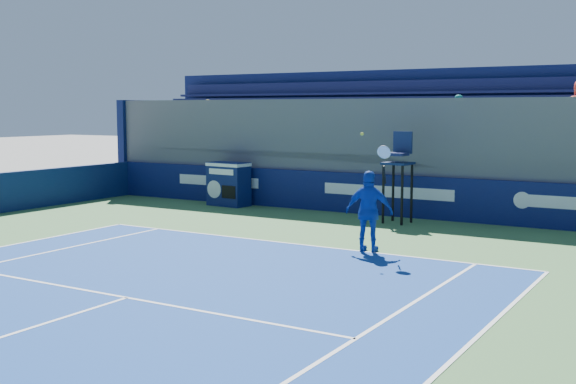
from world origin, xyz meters
The scene contains 5 objects.
back_hoarding centered at (0.00, 17.10, 0.60)m, with size 20.40×0.21×1.20m.
match_clock centered at (-5.22, 16.52, 0.74)m, with size 1.38×0.84×1.40m.
umpire_chair centered at (0.76, 16.01, 1.53)m, with size 0.76×0.76×2.48m.
tennis_player centered at (1.77, 11.94, 0.89)m, with size 1.09×0.60×2.57m.
stadium_seating centered at (-0.01, 19.15, 1.83)m, with size 21.00×4.05×4.40m.
Camera 1 is at (8.14, -2.07, 3.06)m, focal length 45.00 mm.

